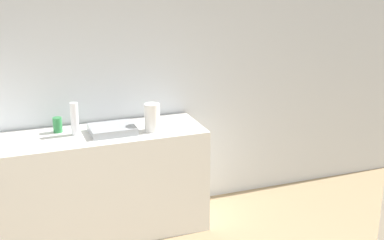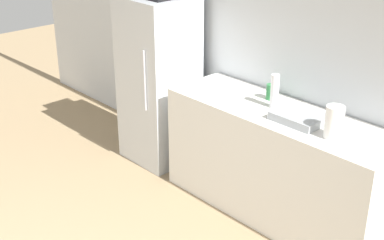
{
  "view_description": "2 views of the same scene",
  "coord_description": "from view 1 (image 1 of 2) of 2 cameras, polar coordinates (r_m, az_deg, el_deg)",
  "views": [
    {
      "loc": [
        -0.64,
        -1.49,
        2.37
      ],
      "look_at": [
        0.63,
        1.87,
        1.23
      ],
      "focal_mm": 50.0,
      "sensor_mm": 36.0,
      "label": 1
    },
    {
      "loc": [
        2.33,
        -0.36,
        2.56
      ],
      "look_at": [
        -0.0,
        1.83,
        1.12
      ],
      "focal_mm": 50.0,
      "sensor_mm": 36.0,
      "label": 2
    }
  ],
  "objects": [
    {
      "name": "wall_back",
      "position": [
        4.75,
        -12.41,
        4.09
      ],
      "size": [
        8.0,
        0.06,
        2.6
      ],
      "primitive_type": "cube",
      "color": "silver",
      "rests_on": "ground_plane"
    },
    {
      "name": "counter",
      "position": [
        4.69,
        -10.76,
        -6.85
      ],
      "size": [
        1.96,
        0.62,
        0.92
      ],
      "primitive_type": "cube",
      "color": "silver",
      "rests_on": "ground_plane"
    },
    {
      "name": "sink_basin",
      "position": [
        4.52,
        -8.5,
        -0.99
      ],
      "size": [
        0.37,
        0.31,
        0.06
      ],
      "primitive_type": "cube",
      "color": "#9EA3A8",
      "rests_on": "counter"
    },
    {
      "name": "bottle_tall",
      "position": [
        4.49,
        -12.42,
        0.12
      ],
      "size": [
        0.07,
        0.07,
        0.27
      ],
      "primitive_type": "cylinder",
      "color": "silver",
      "rests_on": "counter"
    },
    {
      "name": "bottle_short",
      "position": [
        4.61,
        -14.14,
        -0.5
      ],
      "size": [
        0.08,
        0.08,
        0.13
      ],
      "primitive_type": "cylinder",
      "color": "#2D7F42",
      "rests_on": "counter"
    },
    {
      "name": "paper_towel_roll",
      "position": [
        4.5,
        -4.27,
        0.28
      ],
      "size": [
        0.13,
        0.13,
        0.24
      ],
      "primitive_type": "cylinder",
      "color": "white",
      "rests_on": "counter"
    }
  ]
}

